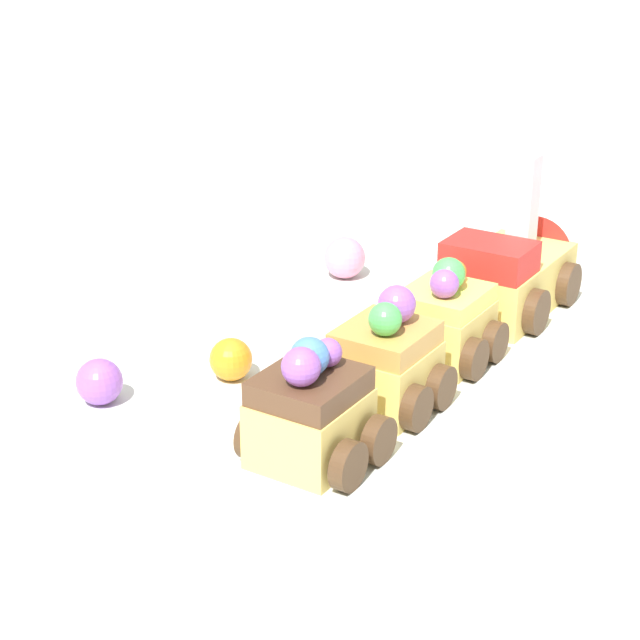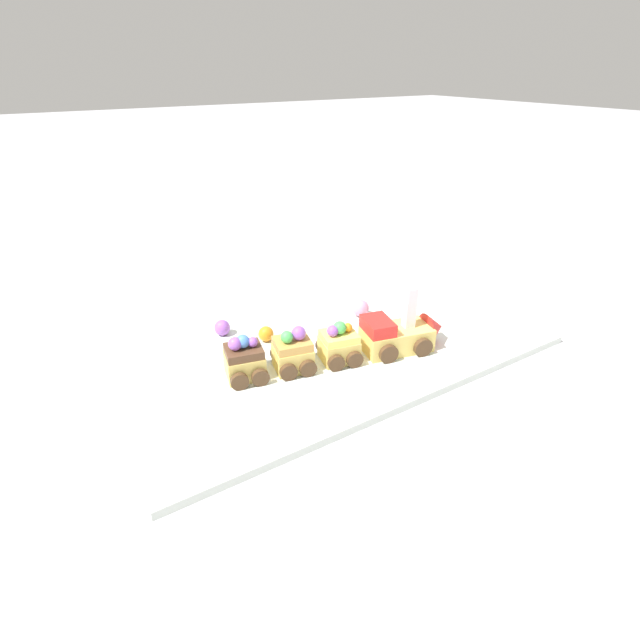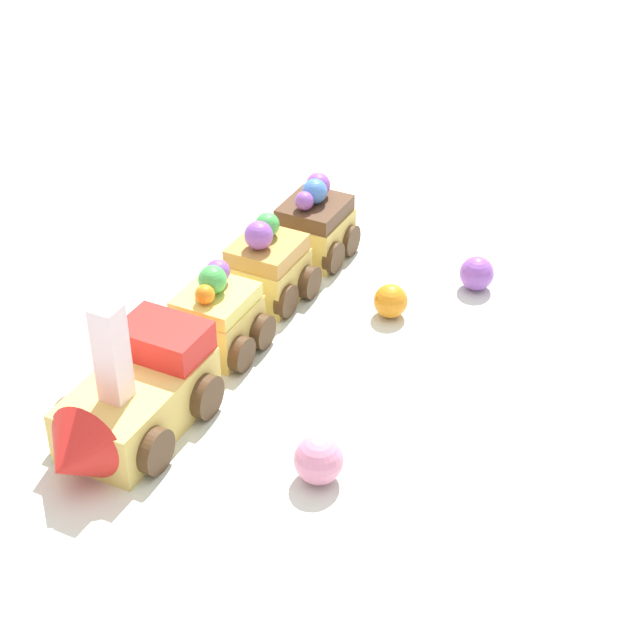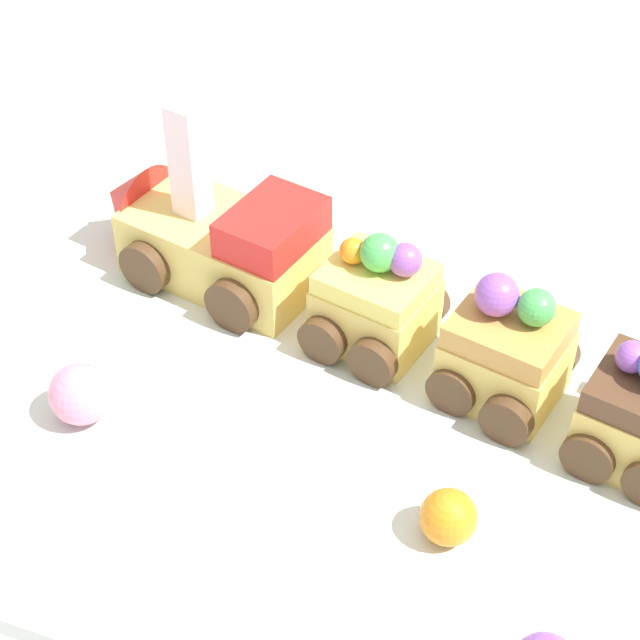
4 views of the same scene
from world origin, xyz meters
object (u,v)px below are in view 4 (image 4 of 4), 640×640
cake_train_locomotive (207,233)px  cake_car_caramel (506,354)px  gumball_pink (80,394)px  cake_car_lemon (376,303)px  gumball_orange (448,517)px

cake_train_locomotive → cake_car_caramel: 0.19m
cake_car_caramel → gumball_pink: 0.21m
cake_car_lemon → gumball_orange: size_ratio=2.92×
gumball_pink → gumball_orange: (-0.19, 0.01, -0.00)m
gumball_pink → gumball_orange: bearing=176.8°
gumball_pink → gumball_orange: 0.19m
cake_train_locomotive → gumball_pink: size_ratio=4.70×
gumball_orange → cake_train_locomotive: bearing=-38.1°
cake_car_caramel → gumball_pink: cake_car_caramel is taller
cake_train_locomotive → cake_car_lemon: size_ratio=1.94×
cake_car_caramel → gumball_pink: (0.19, 0.09, -0.01)m
cake_car_lemon → gumball_pink: cake_car_lemon is taller
cake_car_caramel → gumball_pink: bearing=37.5°
cake_car_caramel → gumball_pink: size_ratio=2.43×
cake_train_locomotive → gumball_orange: (-0.18, 0.14, -0.01)m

